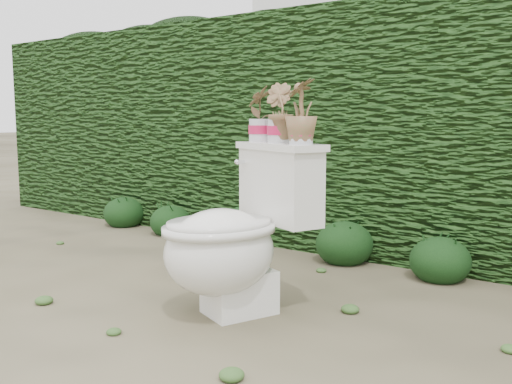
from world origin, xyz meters
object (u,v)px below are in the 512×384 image
Objects in this scene: toilet at (235,238)px; potted_plant_center at (279,114)px; potted_plant_right at (301,113)px; potted_plant_left at (260,115)px.

potted_plant_center is (0.08, 0.23, 0.55)m from toilet.
toilet is 2.97× the size of potted_plant_right.
potted_plant_right reaches higher than toilet.
potted_plant_center is 0.18m from potted_plant_right.
toilet is 0.62m from potted_plant_left.
potted_plant_left is 0.35m from potted_plant_right.
potted_plant_left is 0.17m from potted_plant_center.
toilet is at bearing -70.36° from potted_plant_right.
toilet is 3.03× the size of potted_plant_center.
potted_plant_center reaches higher than toilet.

